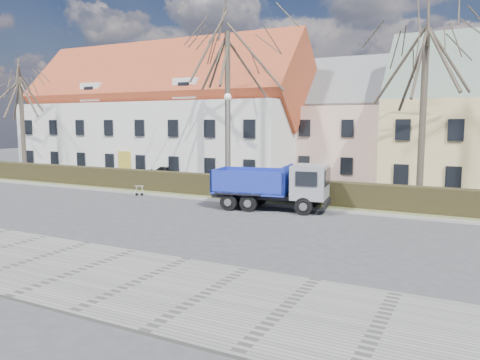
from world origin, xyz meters
The scene contains 14 objects.
ground centered at (0.00, 0.00, 0.00)m, with size 120.00×120.00×0.00m, color #3A3A3C.
sidewalk_near centered at (0.00, -8.50, 0.04)m, with size 80.00×5.00×0.08m, color gray.
curb_far centered at (0.00, 4.60, 0.06)m, with size 80.00×0.30×0.12m, color gray.
grass_strip centered at (0.00, 6.20, 0.05)m, with size 80.00×3.00×0.10m, color #545D34.
hedge centered at (0.00, 6.00, 0.65)m, with size 60.00×0.90×1.30m, color black.
building_white centered at (-13.00, 16.00, 4.75)m, with size 26.80×10.80×9.50m, color silver, non-canonical shape.
building_pink centered at (4.00, 20.00, 4.00)m, with size 10.80×8.80×8.00m, color beige, non-canonical shape.
tree_0 centered at (-22.00, 8.50, 4.95)m, with size 7.20×7.20×9.90m, color #3E352B, non-canonical shape.
tree_1 centered at (-2.00, 8.50, 6.33)m, with size 9.20×9.20×12.65m, color #3E352B, non-canonical shape.
tree_2 centered at (10.00, 8.50, 5.50)m, with size 8.00×8.00×11.00m, color #3E352B, non-canonical shape.
dump_truck centered at (3.02, 3.61, 1.25)m, with size 6.24×2.32×2.50m, color navy, non-canonical shape.
streetlight centered at (-1.17, 7.00, 3.21)m, with size 0.50×0.50×6.41m, color gray, non-canonical shape.
cart_frame centered at (-6.10, 4.03, 0.36)m, with size 0.78×0.45×0.71m, color silver, non-canonical shape.
parked_car_a centered at (-8.60, 11.37, 0.61)m, with size 1.43×3.56×1.21m, color black.
Camera 1 is at (12.94, -18.55, 4.57)m, focal length 35.00 mm.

